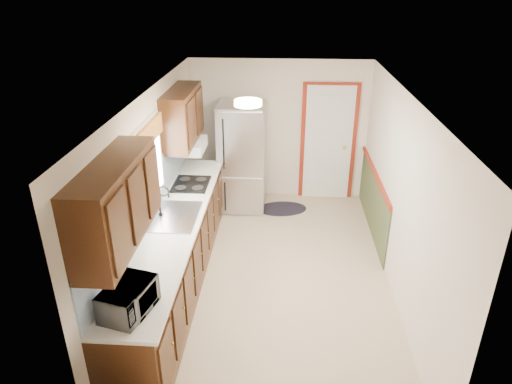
# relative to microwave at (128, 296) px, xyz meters

# --- Properties ---
(room_shell) EXTENTS (3.20, 5.20, 2.52)m
(room_shell) POSITION_rel_microwave_xyz_m (1.20, 1.95, 0.09)
(room_shell) COLOR #C4AD8A
(room_shell) RESTS_ON ground
(kitchen_run) EXTENTS (0.63, 4.00, 2.20)m
(kitchen_run) POSITION_rel_microwave_xyz_m (-0.04, 1.66, -0.30)
(kitchen_run) COLOR #371C0C
(kitchen_run) RESTS_ON ground
(back_wall_trim) EXTENTS (1.12, 2.30, 2.08)m
(back_wall_trim) POSITION_rel_microwave_xyz_m (2.19, 4.16, -0.22)
(back_wall_trim) COLOR maroon
(back_wall_trim) RESTS_ON ground
(ceiling_fixture) EXTENTS (0.30, 0.30, 0.06)m
(ceiling_fixture) POSITION_rel_microwave_xyz_m (0.90, 1.75, 1.25)
(ceiling_fixture) COLOR #FFD88C
(ceiling_fixture) RESTS_ON room_shell
(microwave) EXTENTS (0.39, 0.55, 0.34)m
(microwave) POSITION_rel_microwave_xyz_m (0.00, 0.00, 0.00)
(microwave) COLOR white
(microwave) RESTS_ON kitchen_run
(refrigerator) EXTENTS (0.75, 0.75, 1.79)m
(refrigerator) POSITION_rel_microwave_xyz_m (0.62, 3.92, -0.21)
(refrigerator) COLOR #B7B7BC
(refrigerator) RESTS_ON ground
(rug) EXTENTS (0.90, 0.66, 0.01)m
(rug) POSITION_rel_microwave_xyz_m (1.30, 3.85, -1.10)
(rug) COLOR black
(rug) RESTS_ON ground
(cooktop) EXTENTS (0.49, 0.59, 0.02)m
(cooktop) POSITION_rel_microwave_xyz_m (0.01, 2.70, -0.16)
(cooktop) COLOR black
(cooktop) RESTS_ON kitchen_run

